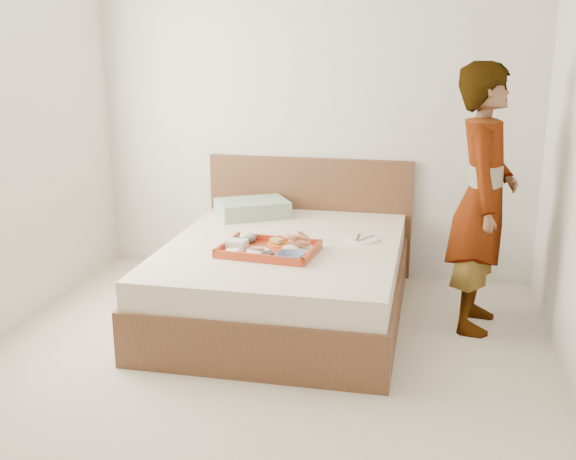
# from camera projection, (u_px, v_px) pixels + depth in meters

# --- Properties ---
(ground) EXTENTS (3.50, 4.00, 0.01)m
(ground) POSITION_uv_depth(u_px,v_px,m) (250.00, 382.00, 3.92)
(ground) COLOR beige
(ground) RESTS_ON ground
(wall_back) EXTENTS (3.50, 0.01, 2.60)m
(wall_back) POSITION_uv_depth(u_px,v_px,m) (313.00, 113.00, 5.45)
(wall_back) COLOR silver
(wall_back) RESTS_ON ground
(wall_front) EXTENTS (3.50, 0.01, 2.60)m
(wall_front) POSITION_uv_depth(u_px,v_px,m) (30.00, 287.00, 1.68)
(wall_front) COLOR silver
(wall_front) RESTS_ON ground
(bed) EXTENTS (1.65, 2.00, 0.53)m
(bed) POSITION_uv_depth(u_px,v_px,m) (284.00, 279.00, 4.79)
(bed) COLOR brown
(bed) RESTS_ON ground
(headboard) EXTENTS (1.65, 0.06, 0.95)m
(headboard) POSITION_uv_depth(u_px,v_px,m) (309.00, 216.00, 5.65)
(headboard) COLOR brown
(headboard) RESTS_ON ground
(pillow) EXTENTS (0.64, 0.58, 0.13)m
(pillow) POSITION_uv_depth(u_px,v_px,m) (252.00, 208.00, 5.40)
(pillow) COLOR #8DAA91
(pillow) RESTS_ON bed
(tray) EXTENTS (0.65, 0.50, 0.06)m
(tray) POSITION_uv_depth(u_px,v_px,m) (269.00, 249.00, 4.49)
(tray) COLOR #CD4118
(tray) RESTS_ON bed
(prawn_plate) EXTENTS (0.23, 0.23, 0.01)m
(prawn_plate) POSITION_uv_depth(u_px,v_px,m) (298.00, 249.00, 4.50)
(prawn_plate) COLOR white
(prawn_plate) RESTS_ON tray
(navy_bowl_big) EXTENTS (0.19, 0.19, 0.04)m
(navy_bowl_big) POSITION_uv_depth(u_px,v_px,m) (291.00, 256.00, 4.31)
(navy_bowl_big) COLOR navy
(navy_bowl_big) RESTS_ON tray
(sauce_dish) EXTENTS (0.10, 0.10, 0.03)m
(sauce_dish) POSITION_uv_depth(u_px,v_px,m) (268.00, 256.00, 4.33)
(sauce_dish) COLOR black
(sauce_dish) RESTS_ON tray
(meat_plate) EXTENTS (0.16, 0.16, 0.01)m
(meat_plate) POSITION_uv_depth(u_px,v_px,m) (258.00, 251.00, 4.47)
(meat_plate) COLOR white
(meat_plate) RESTS_ON tray
(bread_plate) EXTENTS (0.16, 0.16, 0.01)m
(bread_plate) POSITION_uv_depth(u_px,v_px,m) (279.00, 244.00, 4.62)
(bread_plate) COLOR orange
(bread_plate) RESTS_ON tray
(salad_bowl) EXTENTS (0.15, 0.15, 0.04)m
(salad_bowl) POSITION_uv_depth(u_px,v_px,m) (247.00, 239.00, 4.68)
(salad_bowl) COLOR navy
(salad_bowl) RESTS_ON tray
(plastic_tub) EXTENTS (0.14, 0.12, 0.06)m
(plastic_tub) POSITION_uv_depth(u_px,v_px,m) (237.00, 244.00, 4.54)
(plastic_tub) COLOR silver
(plastic_tub) RESTS_ON tray
(cheese_round) EXTENTS (0.10, 0.10, 0.03)m
(cheese_round) POSITION_uv_depth(u_px,v_px,m) (232.00, 252.00, 4.41)
(cheese_round) COLOR white
(cheese_round) RESTS_ON tray
(dinner_plate) EXTENTS (0.29, 0.29, 0.01)m
(dinner_plate) POSITION_uv_depth(u_px,v_px,m) (362.00, 239.00, 4.79)
(dinner_plate) COLOR white
(dinner_plate) RESTS_ON bed
(person) EXTENTS (0.49, 0.68, 1.74)m
(person) POSITION_uv_depth(u_px,v_px,m) (483.00, 199.00, 4.47)
(person) COLOR silver
(person) RESTS_ON ground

